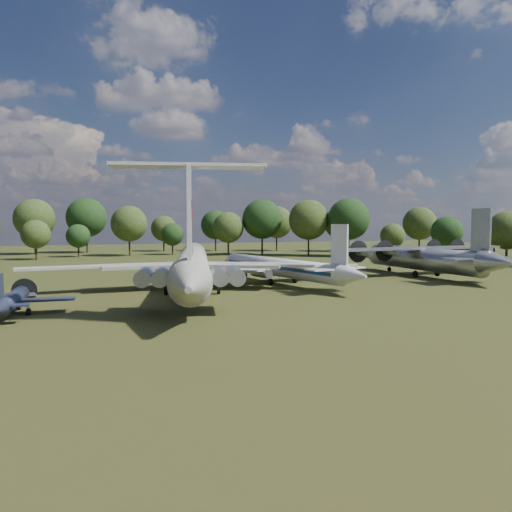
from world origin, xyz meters
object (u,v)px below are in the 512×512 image
object	(u,v)px
il62_airliner	(192,271)
an12_transport	(423,262)
small_prop_west	(12,304)
person_on_il62	(190,251)
tu104_jet	(280,271)

from	to	relation	value
il62_airliner	an12_transport	world-z (taller)	il62_airliner
il62_airliner	small_prop_west	distance (m)	23.48
il62_airliner	small_prop_west	size ratio (longest dim) A/B	3.63
il62_airliner	person_on_il62	world-z (taller)	person_on_il62
tu104_jet	person_on_il62	xyz separation A→B (m)	(-18.33, -20.81, 4.67)
il62_airliner	an12_transport	xyz separation A→B (m)	(42.21, 6.03, -0.40)
tu104_jet	small_prop_west	xyz separation A→B (m)	(-35.68, -15.34, -0.75)
il62_airliner	an12_transport	size ratio (longest dim) A/B	1.56
small_prop_west	person_on_il62	size ratio (longest dim) A/B	10.46
an12_transport	il62_airliner	bearing A→B (deg)	-174.77
small_prop_west	person_on_il62	bearing A→B (deg)	-14.17
an12_transport	small_prop_west	xyz separation A→B (m)	(-63.15, -16.51, -1.31)
person_on_il62	il62_airliner	bearing A→B (deg)	-87.66
an12_transport	small_prop_west	size ratio (longest dim) A/B	2.33
an12_transport	person_on_il62	size ratio (longest dim) A/B	24.42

